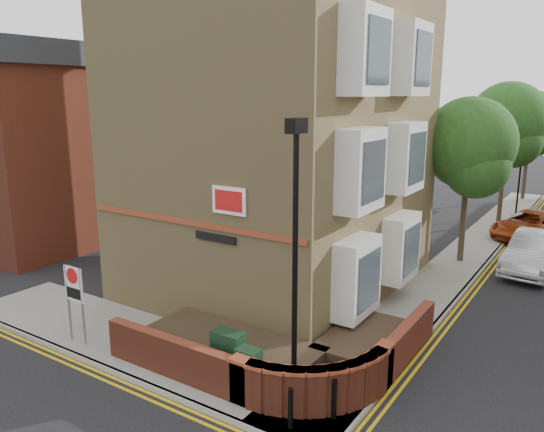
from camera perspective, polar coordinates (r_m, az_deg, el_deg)
The scene contains 22 objects.
ground at distance 12.64m, azimuth -7.31°, elevation -20.12°, with size 120.00×120.00×0.00m, color black.
pavement_corner at distance 15.70m, azimuth -13.68°, elevation -13.17°, with size 13.00×3.00×0.12m, color gray.
pavement_main at distance 25.40m, azimuth 20.64°, elevation -3.45°, with size 2.00×32.00×0.12m, color gray.
kerb_side at distance 14.84m, azimuth -18.03°, elevation -15.06°, with size 13.00×0.15×0.12m, color gray.
kerb_main_near at distance 25.22m, azimuth 22.85°, elevation -3.75°, with size 0.15×32.00×0.12m, color gray.
yellow_lines_side at distance 14.74m, azimuth -18.80°, elevation -15.58°, with size 13.00×0.28×0.01m, color gold.
yellow_lines_main at distance 25.20m, azimuth 23.40°, elevation -3.95°, with size 0.28×32.00×0.01m, color gold.
corner_building at distance 18.76m, azimuth 1.55°, elevation 10.98°, with size 8.95×10.40×13.60m.
garden_wall at distance 14.34m, azimuth -0.58°, elevation -15.68°, with size 6.80×6.00×1.20m, color brown, non-canonical shape.
lamppost at distance 11.20m, azimuth 2.49°, elevation -5.44°, with size 0.25×0.50×6.30m.
utility_cabinet_large at distance 13.31m, azimuth -4.67°, elevation -14.65°, with size 0.80×0.45×1.20m, color black.
utility_cabinet_small at distance 12.69m, azimuth -2.56°, elevation -16.33°, with size 0.55×0.40×1.10m, color black.
bollard_near at distance 11.61m, azimuth 2.00°, elevation -19.97°, with size 0.11×0.11×0.90m, color black.
bollard_far at distance 11.96m, azimuth 6.71°, elevation -18.97°, with size 0.11×0.11×0.90m, color black.
zone_sign at distance 15.59m, azimuth -20.52°, elevation -7.50°, with size 0.72×0.07×2.20m.
side_building at distance 27.29m, azimuth -20.92°, elevation 7.24°, with size 6.40×10.40×9.00m.
tree_near at distance 22.66m, azimuth 20.45°, elevation 6.66°, with size 3.64×3.65×6.70m.
tree_mid at distance 30.45m, azimuth 24.02°, elevation 8.72°, with size 4.03×4.03×7.42m.
tree_far at distance 38.37m, azimuth 26.03°, elevation 8.76°, with size 3.81×3.81×7.00m.
traffic_light_assembly at distance 33.52m, azimuth 25.17°, elevation 4.74°, with size 0.20×0.16×4.20m.
silver_car_near at distance 23.41m, azimuth 26.47°, elevation -3.52°, with size 1.65×4.72×1.56m, color silver.
red_car_main at distance 28.62m, azimuth 26.04°, elevation -0.89°, with size 2.22×4.82×1.34m, color #953210.
Camera 1 is at (7.02, -7.94, 6.88)m, focal length 35.00 mm.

